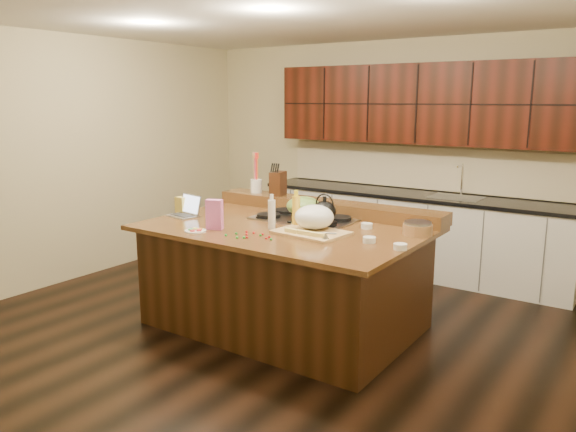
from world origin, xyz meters
The scene contains 34 objects.
room centered at (0.00, 0.00, 1.35)m, with size 5.52×5.02×2.72m.
island centered at (0.00, 0.00, 0.46)m, with size 2.40×1.60×0.92m.
back_ledge centered at (0.00, 0.70, 0.98)m, with size 2.40×0.30×0.12m, color black.
cooktop centered at (0.00, 0.30, 0.94)m, with size 0.92×0.52×0.05m.
back_counter centered at (0.30, 2.23, 0.98)m, with size 3.70×0.66×2.40m.
kettle centered at (0.30, 0.17, 1.06)m, with size 0.20×0.20×0.18m, color black.
green_bowl centered at (0.00, 0.30, 1.05)m, with size 0.31×0.31×0.17m, color #5A7F33.
laptop centered at (-1.01, -0.18, 0.97)m, with size 0.33×0.28×0.20m.
oil_bottle centered at (0.10, 0.02, 1.06)m, with size 0.07×0.07×0.27m, color gold.
vinegar_bottle centered at (-0.03, -0.15, 1.04)m, with size 0.06×0.06×0.25m, color silver.
wooden_tray centered at (0.34, -0.07, 1.02)m, with size 0.60×0.48×0.23m.
ramekin_a centered at (1.15, -0.16, 0.94)m, with size 0.10×0.10×0.04m, color white.
ramekin_b centered at (0.87, -0.11, 0.94)m, with size 0.10×0.10×0.04m, color white.
ramekin_c centered at (0.63, 0.32, 0.94)m, with size 0.10×0.10×0.04m, color white.
strainer_bowl centered at (1.08, 0.34, 0.97)m, with size 0.24×0.24×0.09m, color #996B3F.
kitchen_timer centered at (0.58, -0.28, 0.96)m, with size 0.08×0.08×0.07m, color silver.
pink_bag centered at (-0.42, -0.44, 1.05)m, with size 0.14×0.07×0.26m, color #D564B3.
candy_plate centered at (-0.49, -0.60, 0.93)m, with size 0.18×0.18×0.01m, color white.
package_box centered at (-1.15, -0.10, 1.00)m, with size 0.11×0.08×0.16m, color gold.
utensil_crock centered at (-0.85, 0.70, 1.11)m, with size 0.12×0.12×0.14m, color white.
knife_block centered at (-0.57, 0.70, 1.16)m, with size 0.12×0.20×0.24m, color black.
gumdrop_0 centered at (-0.12, -0.39, 0.93)m, with size 0.02×0.02×0.02m, color red.
gumdrop_1 centered at (-0.01, -0.56, 0.93)m, with size 0.02×0.02×0.02m, color #198C26.
gumdrop_2 centered at (0.05, -0.38, 0.93)m, with size 0.02×0.02×0.02m, color red.
gumdrop_3 centered at (-0.18, -0.58, 0.93)m, with size 0.02×0.02×0.02m, color #198C26.
gumdrop_4 centered at (-0.04, -0.39, 0.93)m, with size 0.02×0.02×0.02m, color red.
gumdrop_5 centered at (0.05, -0.42, 0.93)m, with size 0.02×0.02×0.02m, color #198C26.
gumdrop_6 centered at (0.14, -0.42, 0.93)m, with size 0.02×0.02×0.02m, color red.
gumdrop_7 centered at (-0.05, -0.59, 0.93)m, with size 0.02×0.02×0.02m, color #198C26.
gumdrop_8 centered at (0.01, -0.54, 0.93)m, with size 0.02×0.02×0.02m, color red.
gumdrop_9 centered at (0.20, -0.48, 0.93)m, with size 0.02×0.02×0.02m, color #198C26.
gumdrop_10 centered at (-0.06, -0.46, 0.93)m, with size 0.02×0.02×0.02m, color red.
gumdrop_11 centered at (-0.15, -0.49, 0.93)m, with size 0.02×0.02×0.02m, color #198C26.
gumdrop_12 centered at (0.15, -0.48, 0.93)m, with size 0.02×0.02×0.02m, color red.
Camera 1 is at (2.73, -3.92, 2.01)m, focal length 35.00 mm.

